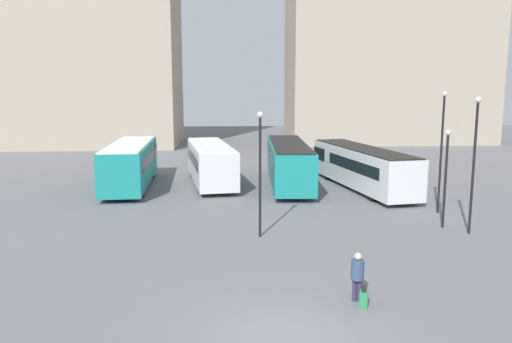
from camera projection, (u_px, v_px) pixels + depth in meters
name	position (u px, v px, depth m)	size (l,w,h in m)	color
ground_plane	(281.00, 336.00, 13.55)	(160.00, 160.00, 0.00)	slate
bus_0	(131.00, 163.00, 34.24)	(3.06, 10.97, 3.02)	#19847F
bus_1	(211.00, 162.00, 35.47)	(3.86, 10.34, 2.85)	silver
bus_2	(288.00, 161.00, 35.17)	(3.23, 12.51, 2.95)	#19847F
bus_3	(361.00, 166.00, 33.73)	(4.32, 12.38, 2.79)	silver
traveler	(357.00, 273.00, 15.62)	(0.53, 0.53, 1.59)	#382D4C
suitcase	(364.00, 299.00, 15.23)	(0.33, 0.37, 0.79)	#28844C
lamp_post_0	(474.00, 155.00, 22.62)	(0.28, 0.28, 6.31)	black
lamp_post_1	(442.00, 143.00, 26.57)	(0.28, 0.28, 6.55)	black
lamp_post_2	(260.00, 164.00, 22.19)	(0.28, 0.28, 5.67)	black
lamp_post_3	(446.00, 169.00, 23.81)	(0.28, 0.28, 4.76)	black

